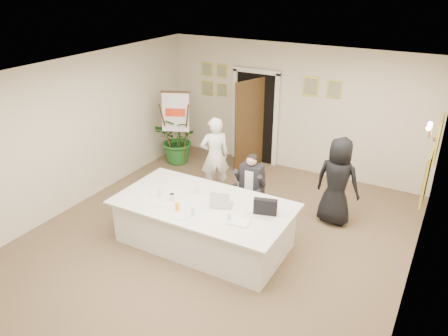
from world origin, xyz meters
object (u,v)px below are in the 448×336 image
at_px(potted_palm, 179,140).
at_px(standing_woman, 337,181).
at_px(flip_chart, 177,133).
at_px(laptop_bag, 265,207).
at_px(seated_man, 250,187).
at_px(oj_glass, 177,206).
at_px(conference_table, 204,223).
at_px(steel_jug, 172,197).
at_px(standing_man, 215,156).
at_px(paper_stack, 238,222).
at_px(laptop, 223,197).

bearing_deg(potted_palm, standing_woman, -12.20).
xyz_separation_m(flip_chart, laptop_bag, (3.22, -2.29, 0.09)).
height_order(flip_chart, laptop_bag, flip_chart).
xyz_separation_m(seated_man, oj_glass, (-0.52, -1.53, 0.21)).
distance_m(conference_table, steel_jug, 0.68).
relative_size(standing_man, paper_stack, 5.03).
xyz_separation_m(laptop_bag, oj_glass, (-1.24, -0.56, -0.06)).
distance_m(standing_man, standing_woman, 2.46).
relative_size(seated_man, standing_woman, 0.79).
xyz_separation_m(conference_table, laptop, (0.31, 0.09, 0.52)).
xyz_separation_m(standing_man, oj_glass, (0.55, -2.10, 0.04)).
xyz_separation_m(flip_chart, oj_glass, (1.98, -2.85, 0.03)).
distance_m(conference_table, potted_palm, 3.47).
distance_m(standing_man, laptop, 1.95).
distance_m(flip_chart, paper_stack, 4.04).
bearing_deg(standing_woman, flip_chart, -3.84).
relative_size(conference_table, standing_man, 1.79).
distance_m(laptop_bag, paper_stack, 0.51).
bearing_deg(seated_man, standing_man, 154.79).
xyz_separation_m(seated_man, paper_stack, (0.48, -1.40, 0.16)).
xyz_separation_m(conference_table, laptop_bag, (1.01, 0.17, 0.51)).
distance_m(flip_chart, laptop_bag, 3.95).
bearing_deg(conference_table, steel_jug, -161.61).
xyz_separation_m(oj_glass, steel_jug, (-0.26, 0.23, -0.01)).
height_order(potted_palm, laptop_bag, potted_palm).
relative_size(standing_man, oj_glass, 12.30).
relative_size(conference_table, standing_woman, 1.77).
height_order(flip_chart, oj_glass, flip_chart).
xyz_separation_m(conference_table, potted_palm, (-2.28, 2.61, 0.18)).
bearing_deg(laptop_bag, oj_glass, -171.16).
bearing_deg(steel_jug, laptop_bag, 12.36).
xyz_separation_m(standing_woman, steel_jug, (-2.17, -1.91, 0.02)).
height_order(conference_table, flip_chart, flip_chart).
xyz_separation_m(flip_chart, potted_palm, (-0.07, 0.15, -0.24)).
bearing_deg(paper_stack, flip_chart, 137.62).
bearing_deg(paper_stack, potted_palm, 136.73).
distance_m(seated_man, steel_jug, 1.52).
bearing_deg(flip_chart, conference_table, -47.99).
height_order(conference_table, standing_man, standing_man).
relative_size(laptop, steel_jug, 3.10).
relative_size(flip_chart, paper_stack, 5.48).
bearing_deg(seated_man, laptop_bag, -50.27).
relative_size(flip_chart, standing_man, 1.09).
height_order(flip_chart, potted_palm, flip_chart).
relative_size(flip_chart, potted_palm, 1.52).
bearing_deg(standing_woman, paper_stack, 72.20).
bearing_deg(laptop, steel_jug, 179.41).
height_order(seated_man, oj_glass, seated_man).
relative_size(standing_man, standing_woman, 0.99).
height_order(seated_man, standing_man, standing_man).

